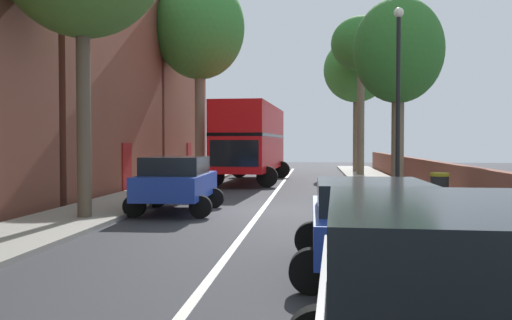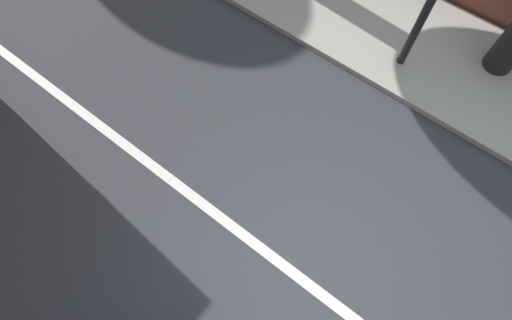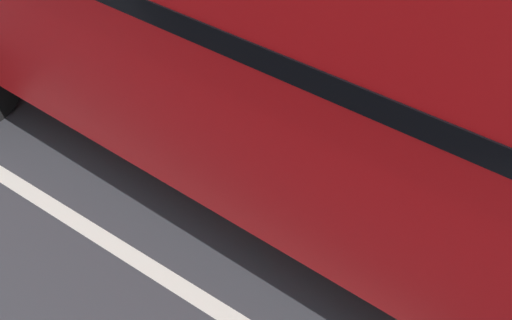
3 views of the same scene
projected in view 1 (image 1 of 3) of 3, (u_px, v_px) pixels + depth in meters
name	position (u px, v px, depth m)	size (l,w,h in m)	color
ground_plane	(262.00, 210.00, 17.14)	(84.00, 84.00, 0.00)	#333338
road_centre_line	(262.00, 210.00, 17.14)	(0.16, 54.00, 0.01)	silver
sidewalk_left	(111.00, 206.00, 17.65)	(2.60, 60.00, 0.12)	#9E998E
sidewalk_right	(422.00, 210.00, 16.63)	(2.60, 60.00, 0.12)	#9E998E
terraced_houses_left	(2.00, 56.00, 17.81)	(4.07, 47.52, 10.79)	brown
boundary_wall_right	(475.00, 190.00, 16.45)	(0.36, 54.00, 1.37)	brown
double_decker_bus	(251.00, 138.00, 29.23)	(3.83, 10.31, 4.06)	red
parked_car_blue_left_0	(177.00, 181.00, 16.46)	(2.59, 3.96, 1.69)	#1E389E
parked_car_blue_right_1	(370.00, 220.00, 8.73)	(2.50, 4.06, 1.52)	#1E389E
street_tree_right_1	(361.00, 46.00, 33.90)	(3.72, 3.72, 9.84)	brown
street_tree_right_3	(398.00, 52.00, 22.30)	(3.66, 3.66, 7.91)	brown
street_tree_right_5	(356.00, 70.00, 37.65)	(4.48, 4.48, 9.23)	brown
street_tree_left_6	(199.00, 29.00, 29.72)	(4.93, 4.93, 11.07)	#7A6B56
lamppost_right	(398.00, 90.00, 17.53)	(0.32, 0.32, 6.31)	black
litter_bin_right	(439.00, 191.00, 16.09)	(0.55, 0.55, 1.11)	black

